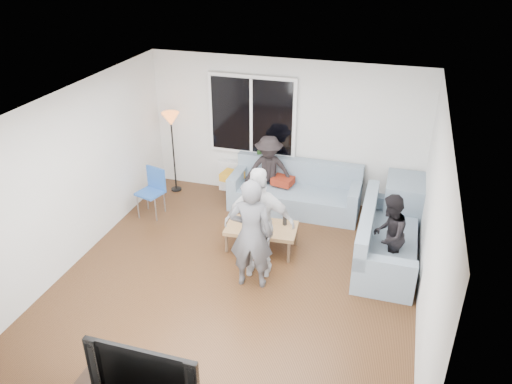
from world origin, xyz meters
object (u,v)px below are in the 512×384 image
(sofa_right_section, at_px, (388,236))
(player_right, at_px, (259,224))
(player_left, at_px, (251,234))
(spectator_back, at_px, (269,172))
(floor_lamp, at_px, (173,153))
(sofa_back_section, at_px, (295,188))
(coffee_table, at_px, (261,237))
(television, at_px, (148,367))
(side_chair, at_px, (150,193))
(spectator_right, at_px, (389,235))

(sofa_right_section, relative_size, player_right, 1.18)
(player_left, height_order, spectator_back, player_left)
(floor_lamp, height_order, spectator_back, floor_lamp)
(sofa_back_section, distance_m, coffee_table, 1.42)
(floor_lamp, relative_size, player_left, 0.94)
(coffee_table, height_order, player_left, player_left)
(coffee_table, bearing_deg, floor_lamp, 145.64)
(floor_lamp, bearing_deg, television, -67.69)
(sofa_back_section, distance_m, sofa_right_section, 2.05)
(sofa_back_section, height_order, television, television)
(side_chair, bearing_deg, sofa_right_section, 13.17)
(side_chair, bearing_deg, spectator_right, 8.96)
(side_chair, distance_m, television, 4.34)
(coffee_table, bearing_deg, sofa_back_section, 81.16)
(floor_lamp, bearing_deg, player_right, -42.53)
(sofa_right_section, bearing_deg, floor_lamp, 73.14)
(floor_lamp, relative_size, player_right, 0.92)
(player_right, distance_m, television, 2.76)
(side_chair, height_order, spectator_right, spectator_right)
(sofa_right_section, xyz_separation_m, coffee_table, (-1.91, -0.24, -0.22))
(sofa_right_section, bearing_deg, side_chair, 86.93)
(spectator_right, bearing_deg, spectator_back, -114.35)
(floor_lamp, relative_size, spectator_back, 1.16)
(player_right, relative_size, spectator_right, 1.35)
(sofa_back_section, bearing_deg, player_right, -91.81)
(player_left, bearing_deg, player_right, -107.69)
(sofa_right_section, distance_m, player_left, 2.17)
(sofa_back_section, height_order, floor_lamp, floor_lamp)
(player_left, bearing_deg, sofa_right_section, -155.69)
(sofa_back_section, relative_size, player_right, 1.35)
(sofa_back_section, relative_size, spectator_right, 1.83)
(sofa_right_section, relative_size, spectator_right, 1.59)
(coffee_table, distance_m, player_right, 0.93)
(side_chair, relative_size, floor_lamp, 0.55)
(sofa_right_section, height_order, player_right, player_right)
(floor_lamp, height_order, spectator_right, floor_lamp)
(sofa_right_section, bearing_deg, player_right, 116.61)
(player_left, distance_m, spectator_back, 2.36)
(side_chair, relative_size, television, 0.74)
(side_chair, xyz_separation_m, player_left, (2.26, -1.36, 0.40))
(coffee_table, relative_size, spectator_back, 0.82)
(sofa_back_section, height_order, player_right, player_right)
(floor_lamp, distance_m, spectator_right, 4.35)
(side_chair, height_order, player_right, player_right)
(player_left, distance_m, television, 2.50)
(sofa_right_section, relative_size, television, 1.73)
(player_left, distance_m, player_right, 0.26)
(sofa_back_section, relative_size, spectator_back, 1.71)
(player_left, height_order, player_right, player_right)
(player_right, bearing_deg, spectator_right, -172.11)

